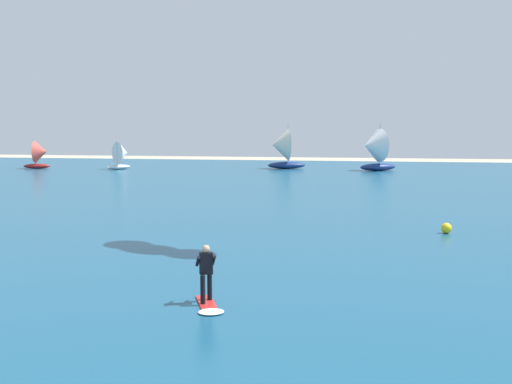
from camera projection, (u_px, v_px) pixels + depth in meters
ocean at (341, 189)px, 50.78m from camera, size 160.00×90.00×0.10m
kitesurfer at (207, 284)px, 17.09m from camera, size 1.31×2.01×1.67m
sailboat_trailing at (122, 155)px, 75.29m from camera, size 3.18×3.38×3.75m
sailboat_anchored_offshore at (281, 148)px, 75.95m from camera, size 4.96×4.40×5.57m
sailboat_center_horizon at (373, 149)px, 72.18m from camera, size 5.02×4.60×5.58m
sailboat_outermost at (40, 154)px, 76.56m from camera, size 3.45×3.02×3.89m
marker_buoy at (446, 228)px, 28.95m from camera, size 0.50×0.50×0.50m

